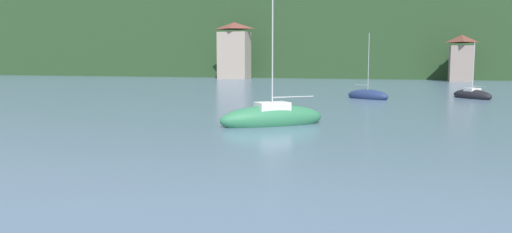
# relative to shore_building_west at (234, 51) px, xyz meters

# --- Properties ---
(wooded_hillside) EXTENTS (352.00, 64.04, 38.52)m
(wooded_hillside) POSITION_rel_shore_building_west_xyz_m (33.60, 42.07, 3.87)
(wooded_hillside) COLOR #264223
(wooded_hillside) RESTS_ON ground_plane
(shore_building_west) EXTENTS (6.00, 3.94, 10.86)m
(shore_building_west) POSITION_rel_shore_building_west_xyz_m (0.00, 0.00, 0.00)
(shore_building_west) COLOR gray
(shore_building_west) RESTS_ON ground_plane
(shore_building_westcentral) EXTENTS (3.84, 5.56, 7.84)m
(shore_building_westcentral) POSITION_rel_shore_building_west_xyz_m (40.77, 0.77, -1.48)
(shore_building_westcentral) COLOR gray
(shore_building_westcentral) RESTS_ON ground_plane
(sailboat_mid_4) EXTENTS (5.56, 5.05, 7.29)m
(sailboat_mid_4) POSITION_rel_shore_building_west_xyz_m (26.49, -64.43, -4.90)
(sailboat_mid_4) COLOR #2D754C
(sailboat_mid_4) RESTS_ON ground_plane
(sailboat_far_5) EXTENTS (3.97, 4.57, 5.44)m
(sailboat_far_5) POSITION_rel_shore_building_west_xyz_m (38.70, -40.26, -4.99)
(sailboat_far_5) COLOR black
(sailboat_far_5) RESTS_ON ground_plane
(sailboat_far_6) EXTENTS (4.43, 3.46, 6.27)m
(sailboat_far_6) POSITION_rel_shore_building_west_xyz_m (29.58, -43.90, -5.01)
(sailboat_far_6) COLOR navy
(sailboat_far_6) RESTS_ON ground_plane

